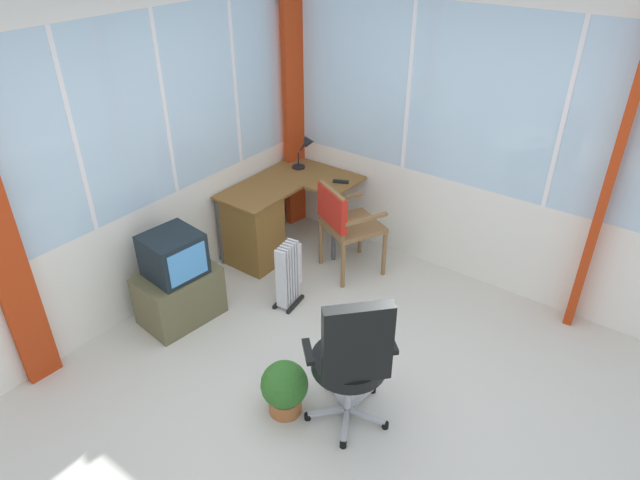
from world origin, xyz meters
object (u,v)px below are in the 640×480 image
Objects in this scene: tv_remote at (341,182)px; space_heater at (289,273)px; tv_on_stand at (178,282)px; office_chair at (353,356)px; desk_lamp at (307,148)px; potted_plant at (285,388)px; wooden_armchair at (342,219)px; desk at (257,225)px.

space_heater is (-1.02, -0.17, -0.43)m from tv_remote.
tv_on_stand reaches higher than space_heater.
desk_lamp is at bearing 43.61° from office_chair.
tv_remote is 2.27m from office_chair.
tv_remote is at bearing 24.81° from potted_plant.
wooden_armchair is at bearing 21.88° from potted_plant.
desk is 1.13× the size of office_chair.
space_heater is at bearing -40.67° from tv_on_stand.
tv_on_stand is at bearing 152.60° from wooden_armchair.
office_chair is at bearing -143.41° from wooden_armchair.
tv_remote is 0.25× the size of space_heater.
office_chair is at bearing -121.98° from desk.
desk is at bearing 179.15° from desk_lamp.
tv_remote is 0.17× the size of wooden_armchair.
tv_remote is 0.18× the size of tv_on_stand.
desk is 0.76m from space_heater.
tv_remote is at bearing 9.56° from space_heater.
desk_lamp is 0.40× the size of tv_on_stand.
tv_on_stand is at bearing -176.43° from desk.
potted_plant is at bearing 112.12° from office_chair.
wooden_armchair reaches higher than desk.
desk_lamp is 1.92m from tv_on_stand.
desk_lamp is 0.54× the size of space_heater.
desk_lamp is at bearing 33.87° from potted_plant.
office_chair is at bearing -67.88° from potted_plant.
desk is 0.94m from desk_lamp.
desk_lamp reaches higher than wooden_armchair.
space_heater is (-0.35, -0.67, -0.09)m from desk.
office_chair is (-1.16, -1.85, 0.22)m from desk.
desk is 0.90m from tv_remote.
tv_on_stand is at bearing 139.33° from space_heater.
wooden_armchair is (0.30, -0.77, 0.19)m from desk.
office_chair is at bearing -136.39° from desk_lamp.
desk_lamp is at bearing 1.70° from tv_on_stand.
wooden_armchair is at bearing -122.03° from desk_lamp.
desk is 1.06m from tv_on_stand.
office_chair reaches higher than tv_remote.
wooden_armchair is (-0.37, -0.27, -0.15)m from tv_remote.
office_chair is at bearing -124.36° from space_heater.
tv_remote reaches higher than potted_plant.
tv_on_stand is 1.34× the size of space_heater.
office_chair is (-1.82, -1.35, -0.12)m from tv_remote.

